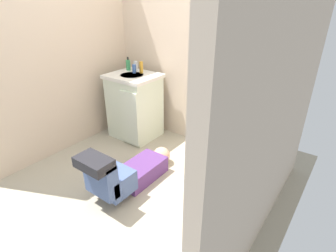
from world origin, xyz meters
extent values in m
cube|color=#A49B85|center=(0.00, 0.00, -0.02)|extent=(2.76, 3.01, 0.04)
cube|color=beige|center=(0.00, 1.04, 1.20)|extent=(2.42, 0.08, 2.40)
cube|color=beige|center=(-1.17, 0.00, 1.20)|extent=(0.08, 2.01, 2.40)
cube|color=beige|center=(1.17, 0.00, 1.20)|extent=(0.08, 2.01, 2.40)
cube|color=white|center=(0.78, 0.66, 0.19)|extent=(0.22, 0.30, 0.38)
cylinder|color=white|center=(0.78, 0.60, 0.38)|extent=(0.35, 0.35, 0.08)
cube|color=white|center=(0.78, 0.79, 0.55)|extent=(0.34, 0.17, 0.34)
cube|color=white|center=(0.78, 0.79, 0.73)|extent=(0.36, 0.19, 0.03)
cube|color=silver|center=(-0.68, 0.66, 0.39)|extent=(0.56, 0.48, 0.78)
cube|color=silver|center=(-0.68, 0.66, 0.80)|extent=(0.60, 0.52, 0.04)
cylinder|color=silver|center=(-0.68, 0.64, 0.79)|extent=(0.28, 0.28, 0.05)
cube|color=silver|center=(-0.53, 0.40, 0.37)|extent=(0.26, 0.03, 0.66)
cylinder|color=silver|center=(-0.68, 0.80, 0.87)|extent=(0.02, 0.02, 0.10)
cube|color=#512D6B|center=(0.00, -0.01, 0.09)|extent=(0.29, 0.52, 0.17)
sphere|color=tan|center=(0.00, 0.32, 0.10)|extent=(0.19, 0.19, 0.19)
cube|color=#415583|center=(0.00, -0.37, 0.18)|extent=(0.31, 0.28, 0.20)
cube|color=#415583|center=(0.00, -0.51, 0.30)|extent=(0.31, 0.12, 0.32)
cube|color=black|center=(0.00, -0.56, 0.47)|extent=(0.31, 0.19, 0.09)
cylinder|color=#512D6B|center=(-0.19, 0.15, 0.06)|extent=(0.08, 0.30, 0.08)
cube|color=silver|center=(0.73, 0.79, 0.80)|extent=(0.22, 0.11, 0.10)
cube|color=#26262D|center=(0.88, 0.79, 0.81)|extent=(0.12, 0.09, 0.11)
cylinder|color=#368F55|center=(-0.87, 0.78, 0.89)|extent=(0.06, 0.06, 0.13)
cylinder|color=black|center=(-0.87, 0.78, 0.97)|extent=(0.02, 0.02, 0.04)
cylinder|color=silver|center=(-0.78, 0.81, 0.88)|extent=(0.05, 0.05, 0.12)
cylinder|color=#3F66B3|center=(-0.72, 0.72, 0.87)|extent=(0.05, 0.05, 0.10)
cylinder|color=#C88A26|center=(-0.64, 0.77, 0.89)|extent=(0.05, 0.05, 0.14)
cylinder|color=white|center=(0.48, 0.38, 0.11)|extent=(0.11, 0.11, 0.22)
camera|label=1|loc=(1.52, -1.63, 1.67)|focal=28.38mm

